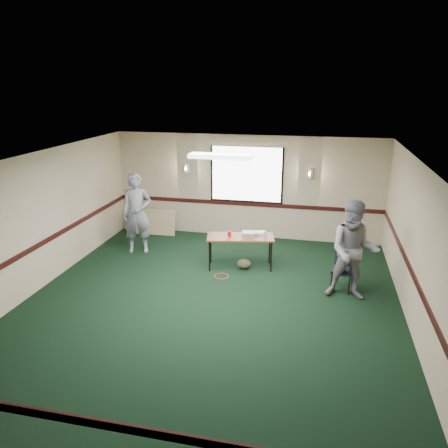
% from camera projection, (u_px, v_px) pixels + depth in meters
% --- Properties ---
extents(ground, '(8.00, 8.00, 0.00)m').
position_uv_depth(ground, '(209.00, 307.00, 8.10)').
color(ground, black).
rests_on(ground, ground).
extents(room_shell, '(8.00, 8.02, 8.00)m').
position_uv_depth(room_shell, '(232.00, 196.00, 9.57)').
color(room_shell, tan).
rests_on(room_shell, ground).
extents(folding_table, '(1.55, 0.86, 0.73)m').
position_uv_depth(folding_table, '(240.00, 239.00, 9.62)').
color(folding_table, '#542C18').
rests_on(folding_table, ground).
extents(projector, '(0.32, 0.27, 0.10)m').
position_uv_depth(projector, '(249.00, 234.00, 9.60)').
color(projector, gray).
rests_on(projector, folding_table).
extents(game_console, '(0.26, 0.24, 0.05)m').
position_uv_depth(game_console, '(260.00, 233.00, 9.75)').
color(game_console, white).
rests_on(game_console, folding_table).
extents(red_cup, '(0.08, 0.08, 0.13)m').
position_uv_depth(red_cup, '(229.00, 234.00, 9.58)').
color(red_cup, red).
rests_on(red_cup, folding_table).
extents(water_bottle, '(0.05, 0.05, 0.18)m').
position_uv_depth(water_bottle, '(265.00, 235.00, 9.41)').
color(water_bottle, '#84B5D9').
rests_on(water_bottle, folding_table).
extents(duffel_bag, '(0.37, 0.31, 0.22)m').
position_uv_depth(duffel_bag, '(244.00, 264.00, 9.71)').
color(duffel_bag, '#433B26').
rests_on(duffel_bag, ground).
extents(cable_coil, '(0.34, 0.34, 0.02)m').
position_uv_depth(cable_coil, '(221.00, 276.00, 9.34)').
color(cable_coil, red).
rests_on(cable_coil, ground).
extents(folded_table, '(1.36, 0.23, 0.69)m').
position_uv_depth(folded_table, '(151.00, 222.00, 11.85)').
color(folded_table, tan).
rests_on(folded_table, ground).
extents(conference_chair, '(0.49, 0.50, 0.84)m').
position_uv_depth(conference_chair, '(344.00, 265.00, 8.70)').
color(conference_chair, black).
rests_on(conference_chair, ground).
extents(person_left, '(0.82, 0.66, 1.94)m').
position_uv_depth(person_left, '(137.00, 213.00, 10.45)').
color(person_left, '#414E8F').
rests_on(person_left, ground).
extents(person_right, '(0.95, 0.75, 1.93)m').
position_uv_depth(person_right, '(354.00, 251.00, 8.15)').
color(person_right, '#7F94C6').
rests_on(person_right, ground).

